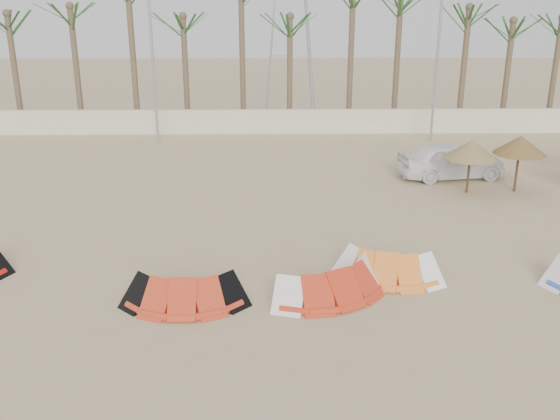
{
  "coord_description": "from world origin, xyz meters",
  "views": [
    {
      "loc": [
        -0.3,
        -11.31,
        7.51
      ],
      "look_at": [
        0.0,
        6.0,
        1.3
      ],
      "focal_mm": 40.0,
      "sensor_mm": 36.0,
      "label": 1
    }
  ],
  "objects_px": {
    "kite_red_mid": "(186,286)",
    "kite_orange": "(385,262)",
    "parasol_left": "(471,149)",
    "car": "(451,160)",
    "kite_red_right": "(332,277)",
    "parasol_mid": "(520,145)"
  },
  "relations": [
    {
      "from": "kite_red_mid",
      "to": "kite_orange",
      "type": "relative_size",
      "value": 0.96
    },
    {
      "from": "parasol_left",
      "to": "car",
      "type": "relative_size",
      "value": 0.47
    },
    {
      "from": "kite_orange",
      "to": "parasol_left",
      "type": "height_order",
      "value": "parasol_left"
    },
    {
      "from": "kite_orange",
      "to": "kite_red_right",
      "type": "bearing_deg",
      "value": -149.31
    },
    {
      "from": "kite_orange",
      "to": "car",
      "type": "height_order",
      "value": "car"
    },
    {
      "from": "parasol_left",
      "to": "parasol_mid",
      "type": "xyz_separation_m",
      "value": [
        1.9,
        0.12,
        0.13
      ]
    },
    {
      "from": "kite_red_right",
      "to": "kite_orange",
      "type": "xyz_separation_m",
      "value": [
        1.56,
        0.92,
        -0.0
      ]
    },
    {
      "from": "kite_red_mid",
      "to": "parasol_mid",
      "type": "distance_m",
      "value": 14.67
    },
    {
      "from": "kite_red_right",
      "to": "car",
      "type": "relative_size",
      "value": 0.87
    },
    {
      "from": "parasol_mid",
      "to": "kite_red_mid",
      "type": "bearing_deg",
      "value": -142.93
    },
    {
      "from": "kite_orange",
      "to": "parasol_mid",
      "type": "bearing_deg",
      "value": 49.32
    },
    {
      "from": "kite_red_mid",
      "to": "car",
      "type": "relative_size",
      "value": 0.71
    },
    {
      "from": "kite_red_mid",
      "to": "car",
      "type": "height_order",
      "value": "car"
    },
    {
      "from": "parasol_mid",
      "to": "car",
      "type": "height_order",
      "value": "parasol_mid"
    },
    {
      "from": "kite_orange",
      "to": "parasol_left",
      "type": "xyz_separation_m",
      "value": [
        4.47,
        7.29,
        1.3
      ]
    },
    {
      "from": "kite_red_mid",
      "to": "parasol_mid",
      "type": "xyz_separation_m",
      "value": [
        11.65,
        8.8,
        1.43
      ]
    },
    {
      "from": "parasol_left",
      "to": "parasol_mid",
      "type": "relative_size",
      "value": 0.94
    },
    {
      "from": "kite_red_right",
      "to": "kite_red_mid",
      "type": "bearing_deg",
      "value": -172.81
    },
    {
      "from": "parasol_mid",
      "to": "kite_red_right",
      "type": "bearing_deg",
      "value": -133.57
    },
    {
      "from": "kite_red_right",
      "to": "car",
      "type": "distance_m",
      "value": 11.78
    },
    {
      "from": "kite_red_right",
      "to": "car",
      "type": "xyz_separation_m",
      "value": [
        5.89,
        10.2,
        0.33
      ]
    },
    {
      "from": "kite_red_mid",
      "to": "parasol_mid",
      "type": "bearing_deg",
      "value": 37.07
    }
  ]
}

